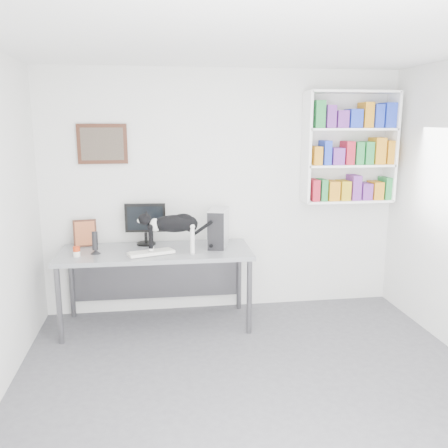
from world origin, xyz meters
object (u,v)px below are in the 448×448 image
object	(u,v)px
pc_tower	(218,228)
speaker	(95,242)
leaning_print	(85,233)
soup_can	(77,251)
cat	(173,233)
bookshelf	(350,147)
monitor	(145,224)
desk	(157,288)
keyboard	(151,253)

from	to	relation	value
pc_tower	speaker	bearing A→B (deg)	-159.70
leaning_print	soup_can	size ratio (longest dim) A/B	2.96
speaker	cat	size ratio (longest dim) A/B	0.36
speaker	leaning_print	xyz separation A→B (m)	(-0.14, 0.32, 0.03)
bookshelf	monitor	world-z (taller)	bookshelf
cat	soup_can	bearing A→B (deg)	-178.70
speaker	soup_can	xyz separation A→B (m)	(-0.17, -0.07, -0.07)
speaker	cat	distance (m)	0.79
desk	leaning_print	bearing A→B (deg)	160.63
keyboard	leaning_print	size ratio (longest dim) A/B	1.53
speaker	bookshelf	bearing A→B (deg)	6.91
cat	monitor	bearing A→B (deg)	127.48
soup_can	monitor	bearing A→B (deg)	29.64
leaning_print	cat	bearing A→B (deg)	-32.17
soup_can	cat	size ratio (longest dim) A/B	0.15
bookshelf	leaning_print	xyz separation A→B (m)	(-2.92, -0.01, -0.88)
bookshelf	desk	xyz separation A→B (m)	(-2.18, -0.28, -1.44)
desk	cat	distance (m)	0.66
monitor	cat	size ratio (longest dim) A/B	0.69
keyboard	soup_can	xyz separation A→B (m)	(-0.73, 0.03, 0.03)
keyboard	leaning_print	xyz separation A→B (m)	(-0.69, 0.42, 0.13)
bookshelf	soup_can	distance (m)	3.13
pc_tower	leaning_print	world-z (taller)	pc_tower
keyboard	bookshelf	bearing A→B (deg)	-6.69
monitor	leaning_print	world-z (taller)	monitor
speaker	keyboard	bearing A→B (deg)	-10.36
desk	monitor	xyz separation A→B (m)	(-0.10, 0.26, 0.64)
desk	leaning_print	world-z (taller)	leaning_print
bookshelf	desk	bearing A→B (deg)	-172.67
pc_tower	cat	world-z (taller)	cat
keyboard	cat	size ratio (longest dim) A/B	0.68
bookshelf	monitor	bearing A→B (deg)	-179.56
desk	keyboard	xyz separation A→B (m)	(-0.05, -0.15, 0.43)
leaning_print	cat	world-z (taller)	cat
keyboard	pc_tower	distance (m)	0.77
bookshelf	speaker	world-z (taller)	bookshelf
monitor	leaning_print	xyz separation A→B (m)	(-0.64, 0.01, -0.08)
pc_tower	keyboard	bearing A→B (deg)	-147.99
keyboard	monitor	bearing A→B (deg)	79.86
speaker	cat	world-z (taller)	cat
bookshelf	speaker	distance (m)	2.94
desk	soup_can	xyz separation A→B (m)	(-0.77, -0.12, 0.46)
soup_can	cat	distance (m)	0.97
leaning_print	speaker	bearing A→B (deg)	-74.37
desk	soup_can	distance (m)	0.91
desk	pc_tower	bearing A→B (deg)	6.30
desk	pc_tower	size ratio (longest dim) A/B	4.87
soup_can	leaning_print	bearing A→B (deg)	85.33
speaker	cat	xyz separation A→B (m)	(0.78, -0.10, 0.09)
bookshelf	keyboard	world-z (taller)	bookshelf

